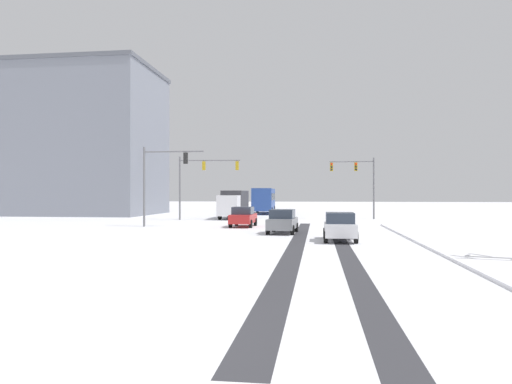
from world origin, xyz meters
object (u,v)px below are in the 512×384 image
(traffic_signal_far_right, at_px, (358,176))
(traffic_signal_near_left, at_px, (160,173))
(traffic_signal_far_left, at_px, (201,175))
(office_building_far_left_block, at_px, (77,142))
(car_red_lead, at_px, (243,217))
(box_truck_delivery, at_px, (234,203))
(bus_oncoming, at_px, (264,199))
(car_grey_second, at_px, (283,221))
(car_white_third, at_px, (340,227))

(traffic_signal_far_right, xyz_separation_m, traffic_signal_near_left, (-17.02, -13.99, -0.22))
(traffic_signal_far_left, relative_size, office_building_far_left_block, 0.31)
(car_red_lead, height_order, box_truck_delivery, box_truck_delivery)
(traffic_signal_far_right, height_order, car_red_lead, traffic_signal_far_right)
(traffic_signal_far_left, height_order, bus_oncoming, traffic_signal_far_left)
(car_grey_second, distance_m, bus_oncoming, 31.84)
(traffic_signal_near_left, height_order, car_white_third, traffic_signal_near_left)
(traffic_signal_far_right, xyz_separation_m, traffic_signal_far_left, (-16.18, -3.82, 0.07))
(traffic_signal_near_left, bearing_deg, car_red_lead, 7.32)
(traffic_signal_far_right, height_order, box_truck_delivery, traffic_signal_far_right)
(traffic_signal_far_right, distance_m, office_building_far_left_block, 36.49)
(traffic_signal_far_right, xyz_separation_m, car_red_lead, (-10.30, -13.12, -3.77))
(traffic_signal_far_right, xyz_separation_m, office_building_far_left_block, (-35.49, 6.90, 4.88))
(traffic_signal_far_left, relative_size, car_white_third, 1.58)
(traffic_signal_far_left, bearing_deg, office_building_far_left_block, 150.97)
(traffic_signal_far_right, xyz_separation_m, bus_oncoming, (-11.50, 12.47, -2.59))
(traffic_signal_near_left, relative_size, car_red_lead, 1.58)
(traffic_signal_far_right, height_order, car_grey_second, traffic_signal_far_right)
(traffic_signal_far_left, bearing_deg, bus_oncoming, 73.99)
(traffic_signal_far_right, bearing_deg, car_white_third, -97.32)
(car_grey_second, height_order, car_white_third, same)
(traffic_signal_far_right, relative_size, bus_oncoming, 0.59)
(traffic_signal_far_right, relative_size, car_grey_second, 1.55)
(traffic_signal_near_left, bearing_deg, traffic_signal_far_right, 39.41)
(traffic_signal_far_right, distance_m, box_truck_delivery, 13.65)
(car_red_lead, distance_m, box_truck_delivery, 12.62)
(traffic_signal_far_left, bearing_deg, car_grey_second, -57.86)
(car_red_lead, xyz_separation_m, office_building_far_left_block, (-25.19, 20.02, 8.65))
(traffic_signal_far_right, distance_m, car_white_third, 24.24)
(car_red_lead, bearing_deg, traffic_signal_far_right, 51.86)
(car_red_lead, bearing_deg, office_building_far_left_block, 141.53)
(car_grey_second, xyz_separation_m, office_building_far_left_block, (-28.83, 25.87, 8.65))
(bus_oncoming, bearing_deg, traffic_signal_far_left, -106.01)
(traffic_signal_far_left, relative_size, car_red_lead, 1.58)
(traffic_signal_near_left, height_order, car_red_lead, traffic_signal_near_left)
(office_building_far_left_block, bearing_deg, traffic_signal_far_left, -29.03)
(traffic_signal_far_right, xyz_separation_m, box_truck_delivery, (-13.30, -0.89, -2.95))
(traffic_signal_far_left, height_order, box_truck_delivery, traffic_signal_far_left)
(traffic_signal_near_left, distance_m, car_grey_second, 12.03)
(traffic_signal_near_left, bearing_deg, box_truck_delivery, 74.14)
(car_grey_second, bearing_deg, car_white_third, -52.94)
(car_red_lead, bearing_deg, car_grey_second, -58.10)
(office_building_far_left_block, bearing_deg, car_grey_second, -41.90)
(car_grey_second, distance_m, office_building_far_left_block, 39.69)
(traffic_signal_far_right, relative_size, traffic_signal_near_left, 1.00)
(office_building_far_left_block, bearing_deg, box_truck_delivery, -19.32)
(car_white_third, height_order, box_truck_delivery, box_truck_delivery)
(traffic_signal_far_left, height_order, car_red_lead, traffic_signal_far_left)
(car_white_third, xyz_separation_m, office_building_far_left_block, (-32.44, 30.65, 8.65))
(box_truck_delivery, distance_m, office_building_far_left_block, 24.79)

